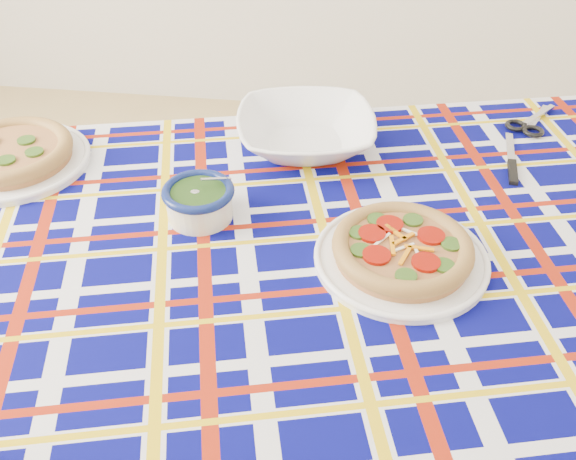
% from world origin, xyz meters
% --- Properties ---
extents(floor, '(4.00, 4.00, 0.00)m').
position_xyz_m(floor, '(0.00, 0.00, 0.00)').
color(floor, tan).
rests_on(floor, ground).
extents(dining_table, '(1.83, 1.39, 0.76)m').
position_xyz_m(dining_table, '(0.45, -0.03, 0.69)').
color(dining_table, brown).
rests_on(dining_table, floor).
extents(tablecloth, '(1.87, 1.43, 0.11)m').
position_xyz_m(tablecloth, '(0.45, -0.03, 0.71)').
color(tablecloth, '#05065E').
rests_on(tablecloth, dining_table).
extents(main_focaccia_plate, '(0.41, 0.41, 0.06)m').
position_xyz_m(main_focaccia_plate, '(0.64, -0.02, 0.80)').
color(main_focaccia_plate, '#A96D3C').
rests_on(main_focaccia_plate, tablecloth).
extents(pesto_bowl, '(0.15, 0.15, 0.08)m').
position_xyz_m(pesto_bowl, '(0.27, 0.06, 0.81)').
color(pesto_bowl, black).
rests_on(pesto_bowl, tablecloth).
extents(serving_bowl, '(0.35, 0.35, 0.07)m').
position_xyz_m(serving_bowl, '(0.44, 0.34, 0.80)').
color(serving_bowl, white).
rests_on(serving_bowl, tablecloth).
extents(second_focaccia_plate, '(0.42, 0.42, 0.06)m').
position_xyz_m(second_focaccia_plate, '(-0.16, 0.18, 0.80)').
color(second_focaccia_plate, '#A96D3C').
rests_on(second_focaccia_plate, tablecloth).
extents(table_knife, '(0.04, 0.22, 0.01)m').
position_xyz_m(table_knife, '(0.88, 0.38, 0.77)').
color(table_knife, silver).
rests_on(table_knife, tablecloth).
extents(kitchen_scissors, '(0.19, 0.22, 0.02)m').
position_xyz_m(kitchen_scissors, '(0.97, 0.53, 0.78)').
color(kitchen_scissors, silver).
rests_on(kitchen_scissors, tablecloth).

